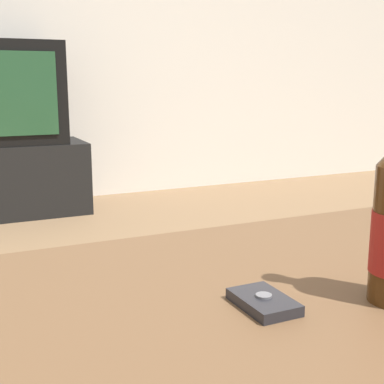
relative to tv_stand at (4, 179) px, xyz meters
name	(u,v)px	position (x,y,z in m)	size (l,w,h in m)	color
coffee_table	(231,370)	(0.00, -2.72, 0.22)	(1.19, 0.73, 0.50)	brown
tv_stand	(4,179)	(0.00, 0.00, 0.00)	(0.92, 0.46, 0.42)	black
cell_phone	(264,302)	(0.05, -2.71, 0.30)	(0.06, 0.09, 0.02)	#232328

